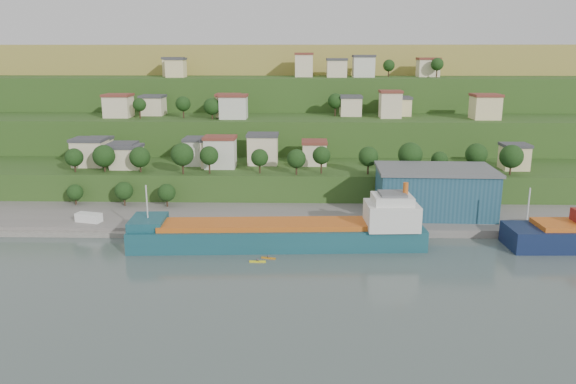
{
  "coord_description": "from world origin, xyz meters",
  "views": [
    {
      "loc": [
        4.46,
        -118.04,
        44.73
      ],
      "look_at": [
        0.99,
        15.0,
        11.57
      ],
      "focal_mm": 35.0,
      "sensor_mm": 36.0,
      "label": 1
    }
  ],
  "objects_px": {
    "caravan": "(89,219)",
    "kayak_orange": "(268,258)",
    "cargo_ship_near": "(287,235)",
    "warehouse": "(434,191)"
  },
  "relations": [
    {
      "from": "warehouse",
      "to": "kayak_orange",
      "type": "height_order",
      "value": "warehouse"
    },
    {
      "from": "cargo_ship_near",
      "to": "warehouse",
      "type": "xyz_separation_m",
      "value": [
        39.24,
        22.06,
        5.6
      ]
    },
    {
      "from": "kayak_orange",
      "to": "warehouse",
      "type": "bearing_deg",
      "value": 48.53
    },
    {
      "from": "caravan",
      "to": "kayak_orange",
      "type": "height_order",
      "value": "caravan"
    },
    {
      "from": "warehouse",
      "to": "caravan",
      "type": "height_order",
      "value": "warehouse"
    },
    {
      "from": "caravan",
      "to": "warehouse",
      "type": "bearing_deg",
      "value": 20.98
    },
    {
      "from": "cargo_ship_near",
      "to": "kayak_orange",
      "type": "xyz_separation_m",
      "value": [
        -3.93,
        -8.05,
        -2.59
      ]
    },
    {
      "from": "cargo_ship_near",
      "to": "warehouse",
      "type": "bearing_deg",
      "value": 26.29
    },
    {
      "from": "cargo_ship_near",
      "to": "kayak_orange",
      "type": "relative_size",
      "value": 21.08
    },
    {
      "from": "cargo_ship_near",
      "to": "kayak_orange",
      "type": "distance_m",
      "value": 9.33
    }
  ]
}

